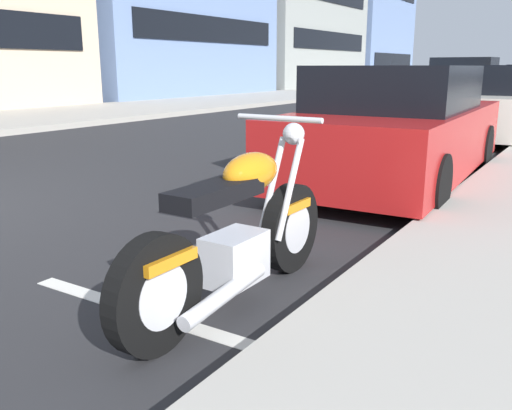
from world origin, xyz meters
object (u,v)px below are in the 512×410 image
Objects in this scene: parked_car_near_corner at (398,129)px; crossing_truck at (463,73)px; parked_motorcycle at (237,237)px; parked_car_across_street at (491,104)px.

parked_car_near_corner is 0.83× the size of crossing_truck.
crossing_truck reaches higher than parked_motorcycle.
parked_motorcycle is 0.44× the size of parked_car_near_corner.
parked_car_across_street is 0.86× the size of crossing_truck.
parked_motorcycle is 4.10m from parked_car_near_corner.
parked_car_near_corner is at bearing 174.44° from parked_car_across_street.
parked_motorcycle is 0.37× the size of crossing_truck.
parked_car_near_corner is 0.97× the size of parked_car_across_street.
parked_car_near_corner is (4.07, 0.38, 0.24)m from parked_motorcycle.
crossing_truck is at bearing 10.65° from parked_motorcycle.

